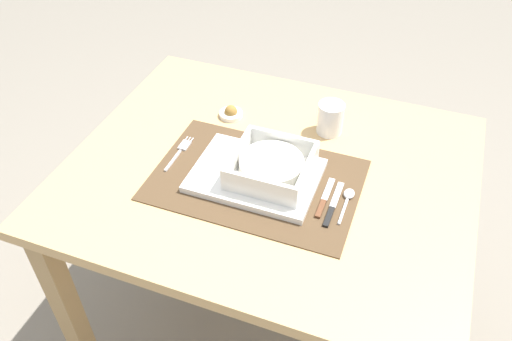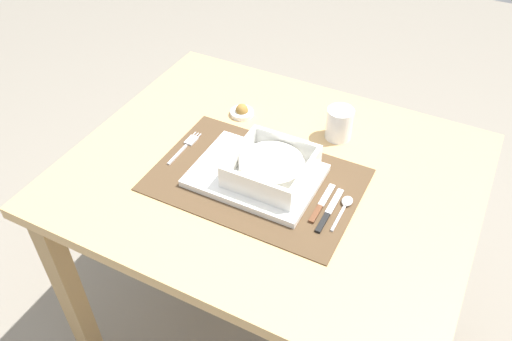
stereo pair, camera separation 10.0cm
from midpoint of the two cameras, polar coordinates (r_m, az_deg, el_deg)
ground_plane at (r=1.78m, az=2.94°, el=-17.05°), size 6.00×6.00×0.00m
dining_table at (r=1.30m, az=3.85°, el=-3.12°), size 0.95×0.78×0.70m
placemat at (r=1.20m, az=2.39°, el=-1.10°), size 0.47×0.32×0.00m
serving_plate at (r=1.20m, az=2.38°, el=-0.63°), size 0.29×0.21×0.02m
porridge_bowl at (r=1.17m, az=4.14°, el=0.19°), size 0.17×0.17×0.06m
fork at (r=1.29m, az=-5.45°, el=2.68°), size 0.02×0.14×0.00m
spoon at (r=1.16m, az=12.25°, el=-3.77°), size 0.02×0.11×0.01m
butter_knife at (r=1.14m, az=10.44°, el=-4.69°), size 0.01×0.14×0.01m
bread_knife at (r=1.15m, az=9.61°, el=-3.89°), size 0.01×0.13×0.01m
drinking_glass at (r=1.33m, az=11.28°, el=4.88°), size 0.07×0.07×0.08m
condiment_saucer at (r=1.39m, az=0.52°, el=6.40°), size 0.06×0.06×0.03m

